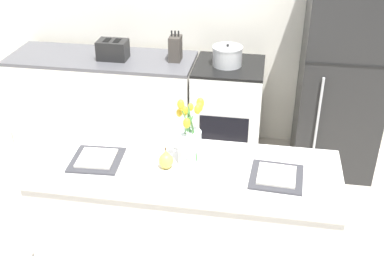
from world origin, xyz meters
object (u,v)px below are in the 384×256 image
at_px(stove_range, 228,112).
at_px(refrigerator, 342,75).
at_px(toaster, 113,50).
at_px(knife_block, 175,48).
at_px(plate_setting_right, 276,176).
at_px(cooking_pot, 227,56).
at_px(plate_setting_left, 97,159).
at_px(flower_vase, 190,142).
at_px(pear_figurine, 166,160).

xyz_separation_m(stove_range, refrigerator, (0.95, 0.00, 0.43)).
relative_size(toaster, knife_block, 1.04).
xyz_separation_m(plate_setting_right, toaster, (-1.46, 1.59, 0.09)).
xyz_separation_m(toaster, cooking_pot, (1.01, 0.02, -0.00)).
bearing_deg(plate_setting_right, stove_range, 104.75).
bearing_deg(refrigerator, plate_setting_left, -134.16).
relative_size(plate_setting_right, toaster, 1.10).
bearing_deg(plate_setting_left, flower_vase, 6.92).
distance_m(stove_range, toaster, 1.17).
xyz_separation_m(plate_setting_left, knife_block, (0.15, 1.65, 0.11)).
relative_size(refrigerator, plate_setting_left, 5.73).
bearing_deg(stove_range, knife_block, 177.01).
distance_m(pear_figurine, plate_setting_right, 0.63).
distance_m(toaster, knife_block, 0.56).
xyz_separation_m(refrigerator, plate_setting_left, (-1.58, -1.62, 0.02)).
height_order(flower_vase, pear_figurine, flower_vase).
bearing_deg(stove_range, toaster, -178.42).
distance_m(stove_range, flower_vase, 1.66).
height_order(pear_figurine, plate_setting_right, pear_figurine).
xyz_separation_m(refrigerator, pear_figurine, (-1.15, -1.63, 0.07)).
distance_m(cooking_pot, knife_block, 0.46).
distance_m(plate_setting_right, cooking_pot, 1.68).
bearing_deg(plate_setting_right, pear_figurine, -179.49).
bearing_deg(knife_block, toaster, -174.47).
xyz_separation_m(flower_vase, plate_setting_right, (0.51, -0.07, -0.13)).
height_order(refrigerator, pear_figurine, refrigerator).
distance_m(refrigerator, pear_figurine, 2.00).
bearing_deg(knife_block, refrigerator, -0.98).
relative_size(refrigerator, plate_setting_right, 5.73).
relative_size(refrigerator, toaster, 6.31).
relative_size(flower_vase, pear_figurine, 3.13).
height_order(pear_figurine, knife_block, knife_block).
relative_size(pear_figurine, toaster, 0.49).
distance_m(refrigerator, toaster, 1.99).
xyz_separation_m(plate_setting_left, cooking_pot, (0.61, 1.61, 0.09)).
xyz_separation_m(stove_range, flower_vase, (-0.08, -1.56, 0.58)).
bearing_deg(pear_figurine, toaster, 117.35).
distance_m(plate_setting_left, cooking_pot, 1.73).
distance_m(flower_vase, pear_figurine, 0.17).
bearing_deg(plate_setting_left, refrigerator, 45.84).
xyz_separation_m(refrigerator, cooking_pot, (-0.97, -0.01, 0.11)).
xyz_separation_m(cooking_pot, knife_block, (-0.46, 0.04, 0.03)).
bearing_deg(pear_figurine, cooking_pot, 83.52).
height_order(refrigerator, cooking_pot, refrigerator).
bearing_deg(plate_setting_right, flower_vase, 172.48).
distance_m(stove_range, knife_block, 0.74).
relative_size(refrigerator, knife_block, 6.54).
xyz_separation_m(plate_setting_left, toaster, (-0.40, 1.59, 0.09)).
bearing_deg(toaster, cooking_pot, 1.03).
relative_size(flower_vase, cooking_pot, 1.66).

